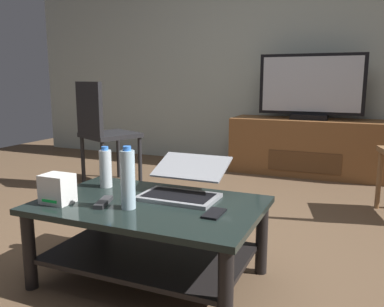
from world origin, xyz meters
TOP-DOWN VIEW (x-y plane):
  - ground_plane at (0.00, 0.00)m, footprint 7.68×7.68m
  - back_wall at (0.00, 2.59)m, footprint 6.40×0.12m
  - coffee_table at (-0.01, -0.34)m, footprint 1.06×0.67m
  - media_cabinet at (0.40, 2.27)m, footprint 1.55×0.51m
  - television at (0.40, 2.25)m, footprint 1.03×0.20m
  - side_chair at (-1.26, 1.03)m, footprint 0.59×0.59m
  - laptop at (0.09, -0.17)m, footprint 0.38×0.39m
  - router_box at (-0.41, -0.52)m, footprint 0.14×0.12m
  - water_bottle_near at (-0.36, -0.19)m, footprint 0.07×0.07m
  - water_bottle_far at (-0.06, -0.45)m, footprint 0.07×0.07m
  - cell_phone at (0.33, -0.38)m, footprint 0.07×0.14m
  - tv_remote at (-0.19, -0.45)m, footprint 0.09×0.17m

SIDE VIEW (x-z plane):
  - ground_plane at x=0.00m, z-range 0.00..0.00m
  - coffee_table at x=-0.01m, z-range 0.08..0.47m
  - media_cabinet at x=0.40m, z-range 0.00..0.57m
  - cell_phone at x=0.33m, z-range 0.40..0.41m
  - tv_remote at x=-0.19m, z-range 0.40..0.42m
  - laptop at x=0.09m, z-range 0.37..0.54m
  - router_box at x=-0.41m, z-range 0.40..0.53m
  - water_bottle_near at x=-0.36m, z-range 0.39..0.61m
  - water_bottle_far at x=-0.06m, z-range 0.39..0.68m
  - side_chair at x=-1.26m, z-range 0.06..1.01m
  - television at x=0.40m, z-range 0.56..1.21m
  - back_wall at x=0.00m, z-range 0.00..2.80m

